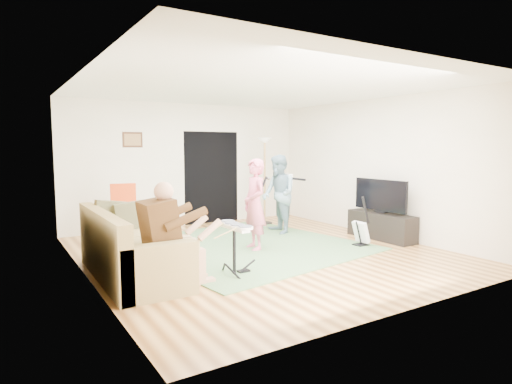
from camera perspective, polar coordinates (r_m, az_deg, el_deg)
floor at (r=7.22m, az=0.70°, el=-8.00°), size 6.00×6.00×0.00m
walls at (r=7.02m, az=0.72°, el=2.76°), size 5.50×6.00×2.70m
ceiling at (r=7.07m, az=0.73°, el=13.74°), size 6.00×6.00×0.00m
window_blinds at (r=6.19m, az=-22.33°, el=3.73°), size 0.00×2.05×2.05m
doorway at (r=9.91m, az=-5.94°, el=1.94°), size 2.10×0.00×2.10m
picture_frame at (r=9.25m, az=-16.14°, el=6.71°), size 0.42×0.03×0.32m
area_rug at (r=7.64m, az=-1.56°, el=-7.16°), size 4.10×4.18×0.02m
sofa at (r=6.04m, az=-16.98°, el=-8.09°), size 0.93×2.26×0.92m
drummer at (r=5.51m, az=-10.97°, el=-7.01°), size 0.86×0.48×1.33m
drum_kit at (r=5.92m, az=-2.91°, el=-8.00°), size 0.39×0.70×0.73m
singer at (r=7.26m, az=-0.17°, el=-1.68°), size 0.44×0.61×1.55m
microphone at (r=7.32m, az=1.16°, el=1.41°), size 0.06×0.06×0.24m
guitarist at (r=8.65m, az=3.02°, el=-0.29°), size 0.76×0.89×1.60m
guitar_held at (r=8.73m, az=4.11°, el=1.66°), size 0.15×0.61×0.26m
guitar_spare at (r=7.82m, az=13.86°, el=-5.19°), size 0.32×0.29×0.88m
torchiere_lamp at (r=9.67m, az=1.16°, el=3.60°), size 0.35×0.35×1.96m
dining_chair at (r=7.99m, az=-17.09°, el=-4.05°), size 0.52×0.55×1.09m
tv_cabinet at (r=8.52m, az=16.36°, el=-4.37°), size 0.40×1.40×0.50m
television at (r=8.39m, az=16.26°, el=-0.37°), size 0.06×1.21×0.59m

